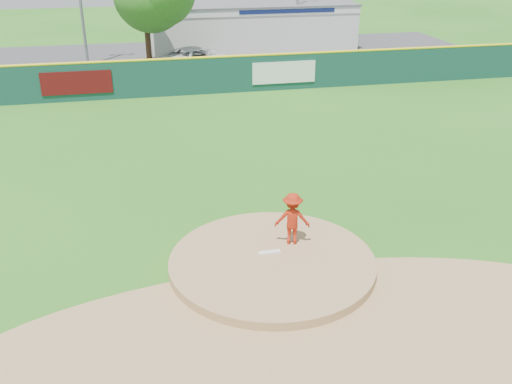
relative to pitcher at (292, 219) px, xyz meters
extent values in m
plane|color=#286B19|center=(-0.74, -0.71, -1.00)|extent=(120.00, 120.00, 0.00)
cylinder|color=#9E774C|center=(-0.74, -0.71, -1.00)|extent=(5.50, 5.50, 0.50)
cube|color=white|center=(-0.74, -0.41, -0.73)|extent=(0.60, 0.15, 0.04)
cylinder|color=#9E774C|center=(-0.74, -3.71, -1.00)|extent=(15.40, 15.40, 0.01)
cube|color=#38383A|center=(-0.74, 26.29, -0.99)|extent=(44.00, 16.00, 0.02)
imported|color=#A8220E|center=(0.00, 0.00, 0.00)|extent=(1.09, 0.80, 1.50)
imported|color=silver|center=(0.32, 23.60, -0.27)|extent=(5.62, 4.05, 1.42)
cube|color=silver|center=(5.26, 31.29, 0.60)|extent=(15.00, 8.00, 3.20)
cube|color=white|center=(5.26, 27.27, 2.00)|extent=(15.00, 0.06, 0.55)
cube|color=#0F194C|center=(7.26, 27.23, 2.00)|extent=(7.00, 0.03, 0.28)
cube|color=#59595B|center=(5.26, 31.29, 2.25)|extent=(15.20, 8.20, 0.12)
cube|color=#520B0D|center=(-6.79, 17.21, 0.00)|extent=(3.60, 0.04, 1.20)
cube|color=white|center=(4.36, 17.21, 0.00)|extent=(3.60, 0.04, 1.20)
cube|color=#123C35|center=(-0.74, 17.29, 0.00)|extent=(40.00, 0.10, 2.00)
cylinder|color=yellow|center=(-0.74, 17.29, 1.00)|extent=(40.00, 0.14, 0.14)
cylinder|color=#382314|center=(-2.74, 24.29, 0.30)|extent=(0.36, 0.36, 2.60)
cylinder|color=#382314|center=(12.26, 35.29, -0.20)|extent=(0.40, 0.40, 1.60)
camera|label=1|loc=(-3.95, -13.34, 7.17)|focal=40.00mm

